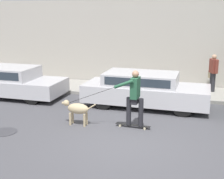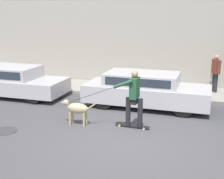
% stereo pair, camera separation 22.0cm
% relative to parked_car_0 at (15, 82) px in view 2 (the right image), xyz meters
% --- Properties ---
extents(ground_plane, '(36.00, 36.00, 0.00)m').
position_rel_parked_car_0_xyz_m(ground_plane, '(5.36, -3.24, -0.59)').
color(ground_plane, '#47474C').
extents(back_wall, '(32.00, 0.30, 3.86)m').
position_rel_parked_car_0_xyz_m(back_wall, '(5.36, 3.41, 1.34)').
color(back_wall, '#ADA89E').
rests_on(back_wall, ground_plane).
extents(sidewalk_curb, '(30.00, 2.28, 0.13)m').
position_rel_parked_car_0_xyz_m(sidewalk_curb, '(5.36, 2.10, -0.53)').
color(sidewalk_curb, gray).
rests_on(sidewalk_curb, ground_plane).
extents(parked_car_0, '(4.13, 1.84, 1.22)m').
position_rel_parked_car_0_xyz_m(parked_car_0, '(0.00, 0.00, 0.00)').
color(parked_car_0, black).
rests_on(parked_car_0, ground_plane).
extents(parked_car_1, '(4.48, 1.82, 1.24)m').
position_rel_parked_car_0_xyz_m(parked_car_1, '(5.35, 0.00, 0.03)').
color(parked_car_1, black).
rests_on(parked_car_1, ground_plane).
extents(dog, '(1.09, 0.35, 0.75)m').
position_rel_parked_car_0_xyz_m(dog, '(3.70, -2.40, -0.09)').
color(dog, tan).
rests_on(dog, ground_plane).
extents(skateboarder, '(2.55, 0.59, 1.72)m').
position_rel_parked_car_0_xyz_m(skateboarder, '(5.41, -2.20, 0.39)').
color(skateboarder, beige).
rests_on(skateboarder, ground_plane).
extents(pedestrian_with_bag, '(0.36, 0.69, 1.54)m').
position_rel_parked_car_0_xyz_m(pedestrian_with_bag, '(7.78, 2.51, 0.37)').
color(pedestrian_with_bag, '#28282D').
rests_on(pedestrian_with_bag, sidewalk_curb).
extents(manhole_cover, '(0.71, 0.71, 0.01)m').
position_rel_parked_car_0_xyz_m(manhole_cover, '(1.90, -3.51, -0.59)').
color(manhole_cover, '#38383D').
rests_on(manhole_cover, ground_plane).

